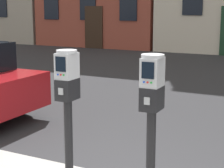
% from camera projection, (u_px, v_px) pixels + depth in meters
% --- Properties ---
extents(parking_meter_near_kerb, '(0.22, 0.25, 1.48)m').
position_uv_depth(parking_meter_near_kerb, '(68.00, 94.00, 4.13)').
color(parking_meter_near_kerb, black).
rests_on(parking_meter_near_kerb, sidewalk_slab).
extents(parking_meter_twin_adjacent, '(0.22, 0.25, 1.49)m').
position_uv_depth(parking_meter_twin_adjacent, '(152.00, 103.00, 3.70)').
color(parking_meter_twin_adjacent, black).
rests_on(parking_meter_twin_adjacent, sidewalk_slab).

